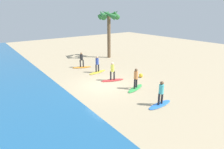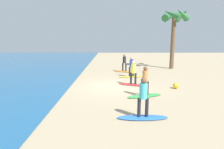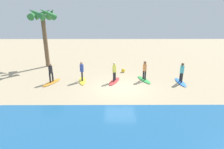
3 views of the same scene
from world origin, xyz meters
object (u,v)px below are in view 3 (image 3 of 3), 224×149
at_px(surfboard_orange, 52,82).
at_px(surfer_green, 145,69).
at_px(surfer_blue, 182,71).
at_px(surfboard_blue, 180,82).
at_px(surfboard_yellow, 82,81).
at_px(beach_ball, 123,70).
at_px(surfboard_green, 144,80).
at_px(surfboard_red, 114,81).
at_px(surfer_orange, 51,71).
at_px(surfer_yellow, 82,70).
at_px(surfer_red, 114,70).
at_px(palm_tree, 43,19).

bearing_deg(surfboard_orange, surfer_green, 116.83).
bearing_deg(surfer_blue, surfboard_blue, 0.00).
distance_m(surfboard_yellow, beach_ball, 4.49).
distance_m(surfboard_blue, surfer_green, 3.21).
xyz_separation_m(surfboard_blue, beach_ball, (4.68, -2.95, 0.15)).
bearing_deg(surfboard_yellow, surfboard_blue, 77.87).
height_order(surfboard_green, surfer_green, surfer_green).
relative_size(surfboard_red, beach_ball, 5.51).
bearing_deg(surfer_orange, beach_ball, -154.68).
relative_size(surfer_blue, beach_ball, 4.30).
height_order(surfer_orange, beach_ball, surfer_orange).
xyz_separation_m(surfboard_blue, surfer_blue, (0.00, 0.00, 0.99)).
height_order(surfer_yellow, surfer_orange, same).
height_order(surfboard_yellow, beach_ball, beach_ball).
height_order(surfer_green, surfboard_yellow, surfer_green).
distance_m(surfer_green, surfer_red, 2.64).
distance_m(surfer_blue, surfer_green, 3.05).
distance_m(surfboard_blue, surfer_orange, 10.96).
height_order(surfboard_blue, surfboard_orange, same).
xyz_separation_m(surfer_yellow, beach_ball, (-3.71, -2.52, -0.85)).
xyz_separation_m(surfer_red, palm_tree, (7.35, -4.99, 4.01)).
xyz_separation_m(surfer_blue, surfboard_yellow, (8.39, -0.43, -0.99)).
bearing_deg(surfer_yellow, beach_ball, -145.76).
height_order(surfer_red, surfboard_yellow, surfer_red).
xyz_separation_m(surfboard_green, surfboard_yellow, (5.40, 0.18, 0.00)).
relative_size(surfer_red, surfer_orange, 1.00).
bearing_deg(surfboard_blue, palm_tree, -112.89).
bearing_deg(palm_tree, surfer_red, 145.80).
distance_m(surfboard_red, surfer_yellow, 2.95).
bearing_deg(surfboard_yellow, surfboard_green, 82.70).
xyz_separation_m(surfboard_green, beach_ball, (1.69, -2.34, 0.15)).
distance_m(surfer_yellow, palm_tree, 7.77).
xyz_separation_m(surfer_blue, surfboard_orange, (10.91, -0.00, -0.99)).
distance_m(surfboard_red, surfer_orange, 5.40).
height_order(surfboard_blue, surfer_orange, surfer_orange).
bearing_deg(surfboard_red, beach_ball, -178.14).
bearing_deg(beach_ball, palm_tree, -15.53).
height_order(surfer_green, surfer_yellow, same).
xyz_separation_m(surfboard_green, surfer_orange, (7.92, 0.60, 0.99)).
bearing_deg(surfboard_green, beach_ball, -162.23).
bearing_deg(surfer_red, surfboard_yellow, -3.47).
relative_size(surfer_green, surfboard_yellow, 0.78).
xyz_separation_m(surfer_green, surfer_yellow, (5.40, 0.18, 0.00)).
bearing_deg(surfboard_red, surfer_red, -69.07).
xyz_separation_m(surfboard_green, palm_tree, (9.97, -4.65, 5.00)).
relative_size(surfer_red, beach_ball, 4.30).
distance_m(surfboard_orange, beach_ball, 6.89).
height_order(surfboard_green, surfboard_red, same).
height_order(surfboard_blue, surfer_green, surfer_green).
relative_size(palm_tree, beach_ball, 16.53).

